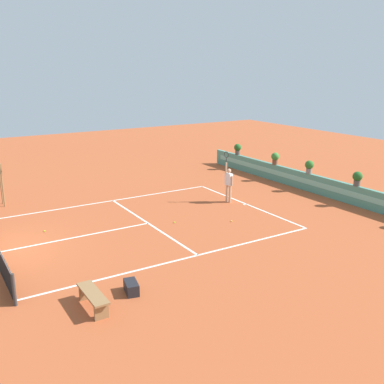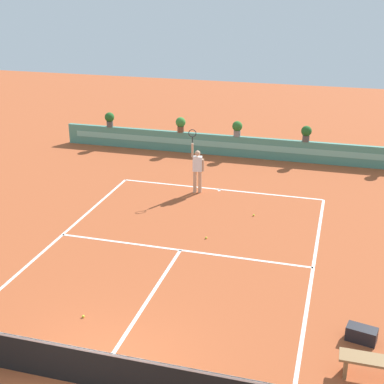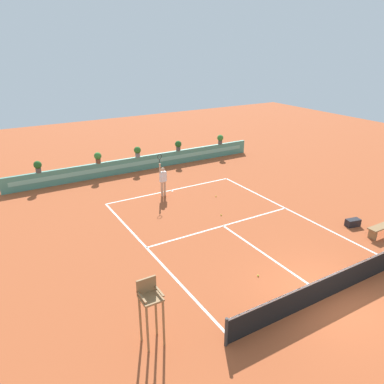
{
  "view_description": "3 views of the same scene",
  "coord_description": "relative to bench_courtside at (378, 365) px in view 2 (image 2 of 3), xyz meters",
  "views": [
    {
      "loc": [
        16.95,
        -1.72,
        6.62
      ],
      "look_at": [
        -0.32,
        8.87,
        1.0
      ],
      "focal_mm": 41.96,
      "sensor_mm": 36.0,
      "label": 1
    },
    {
      "loc": [
        4.53,
        -8.28,
        8.02
      ],
      "look_at": [
        -0.32,
        8.87,
        1.0
      ],
      "focal_mm": 51.23,
      "sensor_mm": 36.0,
      "label": 2
    },
    {
      "loc": [
        -9.62,
        -6.83,
        8.36
      ],
      "look_at": [
        -0.32,
        8.87,
        1.0
      ],
      "focal_mm": 34.78,
      "sensor_mm": 36.0,
      "label": 3
    }
  ],
  "objects": [
    {
      "name": "ground_plane",
      "position": [
        -5.75,
        4.14,
        -0.38
      ],
      "size": [
        60.0,
        60.0,
        0.0
      ],
      "primitive_type": "plane",
      "color": "#A84C28"
    },
    {
      "name": "court_lines",
      "position": [
        -5.75,
        4.86,
        -0.37
      ],
      "size": [
        8.32,
        11.94,
        0.01
      ],
      "color": "white",
      "rests_on": "ground"
    },
    {
      "name": "net",
      "position": [
        -5.75,
        -1.86,
        0.13
      ],
      "size": [
        8.92,
        0.1,
        1.0
      ],
      "color": "#333333",
      "rests_on": "ground"
    },
    {
      "name": "back_wall_barrier",
      "position": [
        -5.75,
        14.53,
        0.12
      ],
      "size": [
        18.0,
        0.21,
        1.0
      ],
      "color": "#4C8E7A",
      "rests_on": "ground"
    },
    {
      "name": "bench_courtside",
      "position": [
        0.0,
        0.0,
        0.0
      ],
      "size": [
        1.6,
        0.44,
        0.51
      ],
      "color": "olive",
      "rests_on": "ground"
    },
    {
      "name": "gear_bag",
      "position": [
        -0.3,
        1.3,
        -0.2
      ],
      "size": [
        0.76,
        0.5,
        0.36
      ],
      "primitive_type": "cube",
      "rotation": [
        0.0,
        0.0,
        -0.21
      ],
      "color": "black",
      "rests_on": "ground"
    },
    {
      "name": "tennis_player",
      "position": [
        -6.55,
        9.48,
        0.67
      ],
      "size": [
        0.61,
        0.28,
        2.58
      ],
      "color": "tan",
      "rests_on": "ground"
    },
    {
      "name": "tennis_ball_near_baseline",
      "position": [
        -7.04,
        0.37,
        -0.34
      ],
      "size": [
        0.07,
        0.07,
        0.07
      ],
      "primitive_type": "sphere",
      "color": "#CCE033",
      "rests_on": "ground"
    },
    {
      "name": "tennis_ball_mid_court",
      "position": [
        -3.98,
        7.79,
        -0.34
      ],
      "size": [
        0.07,
        0.07,
        0.07
      ],
      "primitive_type": "sphere",
      "color": "#CCE033",
      "rests_on": "ground"
    },
    {
      "name": "tennis_ball_by_sideline",
      "position": [
        -5.17,
        5.55,
        -0.34
      ],
      "size": [
        0.07,
        0.07,
        0.07
      ],
      "primitive_type": "sphere",
      "color": "#CCE033",
      "rests_on": "ground"
    },
    {
      "name": "potted_plant_left",
      "position": [
        -8.76,
        14.53,
        1.04
      ],
      "size": [
        0.48,
        0.48,
        0.72
      ],
      "color": "brown",
      "rests_on": "back_wall_barrier"
    },
    {
      "name": "potted_plant_right",
      "position": [
        -2.78,
        14.53,
        1.04
      ],
      "size": [
        0.48,
        0.48,
        0.72
      ],
      "color": "#514C47",
      "rests_on": "back_wall_barrier"
    },
    {
      "name": "potted_plant_centre",
      "position": [
        -5.98,
        14.53,
        1.04
      ],
      "size": [
        0.48,
        0.48,
        0.72
      ],
      "color": "gray",
      "rests_on": "back_wall_barrier"
    },
    {
      "name": "potted_plant_far_left",
      "position": [
        -12.48,
        14.53,
        1.04
      ],
      "size": [
        0.48,
        0.48,
        0.72
      ],
      "color": "#514C47",
      "rests_on": "back_wall_barrier"
    }
  ]
}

